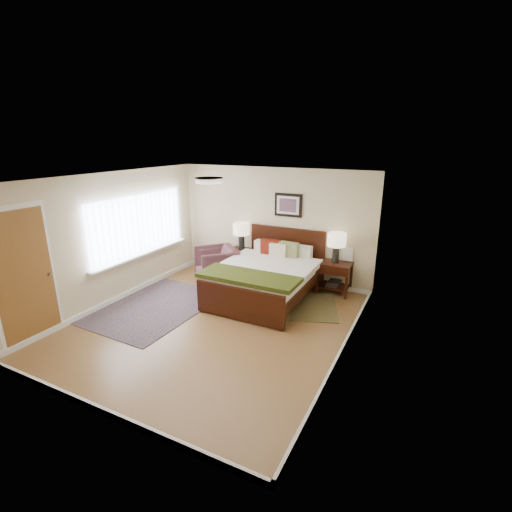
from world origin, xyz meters
name	(u,v)px	position (x,y,z in m)	size (l,w,h in m)	color
floor	(214,323)	(0.00, 0.00, 0.00)	(5.00, 5.00, 0.00)	brown
back_wall	(273,225)	(0.00, 2.50, 1.25)	(4.50, 0.04, 2.50)	beige
front_wall	(83,318)	(0.00, -2.50, 1.25)	(4.50, 0.04, 2.50)	beige
left_wall	(112,239)	(-2.25, 0.00, 1.25)	(0.04, 5.00, 2.50)	beige
right_wall	(348,277)	(2.25, 0.00, 1.25)	(0.04, 5.00, 2.50)	beige
ceiling	(209,178)	(0.00, 0.00, 2.50)	(4.50, 5.00, 0.02)	white
window	(140,226)	(-2.20, 0.70, 1.38)	(0.11, 2.72, 1.32)	silver
door	(24,278)	(-2.23, -1.75, 1.07)	(0.06, 1.00, 2.18)	silver
ceil_fixture	(209,180)	(0.00, 0.00, 2.47)	(0.44, 0.44, 0.08)	white
bed	(266,272)	(0.35, 1.39, 0.56)	(1.85, 2.25, 1.21)	black
wall_art	(288,205)	(0.35, 2.47, 1.72)	(0.62, 0.05, 0.50)	black
nightstand_left	(241,255)	(-0.69, 2.25, 0.52)	(0.55, 0.49, 0.65)	black
nightstand_right	(334,274)	(1.49, 2.26, 0.41)	(0.67, 0.50, 0.66)	black
lamp_left	(241,231)	(-0.69, 2.27, 1.09)	(0.37, 0.37, 0.61)	black
lamp_right	(337,242)	(1.49, 2.27, 1.10)	(0.37, 0.37, 0.61)	black
armchair	(216,265)	(-1.04, 1.73, 0.39)	(0.84, 0.86, 0.79)	brown
rug_persian	(156,307)	(-1.35, 0.05, 0.01)	(1.75, 2.47, 0.01)	#0E0C3D
rug_navy	(313,306)	(1.34, 1.42, 0.01)	(0.87, 1.30, 0.01)	black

